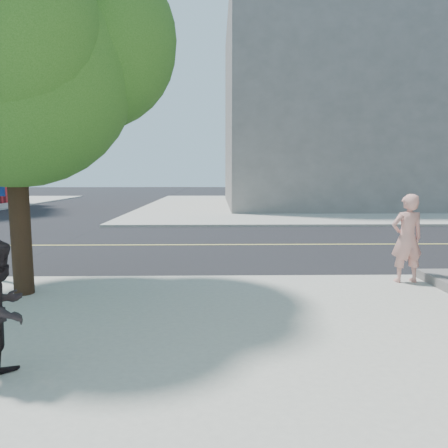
{
  "coord_description": "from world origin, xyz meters",
  "views": [
    {
      "loc": [
        4.14,
        -8.46,
        2.29
      ],
      "look_at": [
        4.29,
        -0.41,
        1.3
      ],
      "focal_mm": 31.99,
      "sensor_mm": 36.0,
      "label": 1
    }
  ],
  "objects": [
    {
      "name": "ground",
      "position": [
        0.0,
        0.0,
        0.0
      ],
      "size": [
        140.0,
        140.0,
        0.0
      ],
      "primitive_type": "plane",
      "color": "black",
      "rests_on": "ground"
    },
    {
      "name": "road_ew",
      "position": [
        0.0,
        4.5,
        0.01
      ],
      "size": [
        140.0,
        9.0,
        0.01
      ],
      "primitive_type": "cube",
      "color": "black",
      "rests_on": "ground"
    },
    {
      "name": "sidewalk_ne",
      "position": [
        13.5,
        21.5,
        0.06
      ],
      "size": [
        29.0,
        25.0,
        0.12
      ],
      "primitive_type": "cube",
      "color": "#A2A195",
      "rests_on": "ground"
    },
    {
      "name": "filler_ne",
      "position": [
        14.0,
        22.0,
        7.12
      ],
      "size": [
        18.0,
        16.0,
        14.0
      ],
      "primitive_type": "cube",
      "color": "slate",
      "rests_on": "sidewalk_ne"
    },
    {
      "name": "man_on_phone",
      "position": [
        7.99,
        -0.57,
        1.02
      ],
      "size": [
        0.68,
        0.48,
        1.8
      ],
      "primitive_type": "imported",
      "rotation": [
        0.0,
        0.0,
        3.21
      ],
      "color": "#DA9488",
      "rests_on": "sidewalk_se"
    },
    {
      "name": "pedestrian",
      "position": [
        1.86,
        -4.36,
        0.87
      ],
      "size": [
        0.59,
        0.75,
        1.51
      ],
      "primitive_type": "imported",
      "rotation": [
        0.0,
        0.0,
        1.55
      ],
      "color": "black",
      "rests_on": "sidewalk_se"
    },
    {
      "name": "street_tree",
      "position": [
        0.71,
        -1.23,
        4.69
      ],
      "size": [
        5.34,
        4.85,
        7.08
      ],
      "rotation": [
        0.0,
        0.0,
        0.33
      ],
      "color": "black",
      "rests_on": "sidewalk_se"
    }
  ]
}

